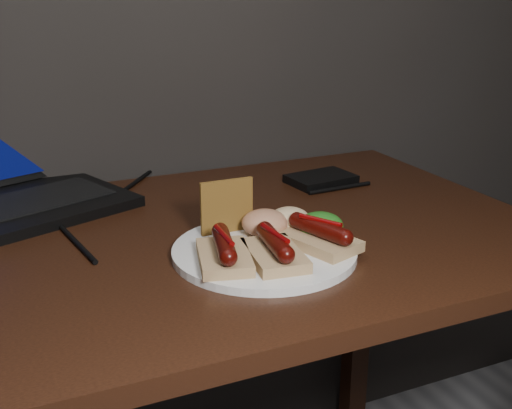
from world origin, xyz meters
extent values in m
cube|color=#351A0D|center=(0.00, 1.38, 0.73)|extent=(1.40, 0.70, 0.03)
cube|color=#351A0D|center=(0.65, 1.68, 0.36)|extent=(0.05, 0.05, 0.72)
cube|color=black|center=(-0.11, 1.61, 0.76)|extent=(0.40, 0.34, 0.02)
cube|color=black|center=(-0.11, 1.61, 0.77)|extent=(0.32, 0.22, 0.00)
cube|color=black|center=(0.45, 1.55, 0.76)|extent=(0.14, 0.10, 0.02)
cylinder|color=black|center=(-0.05, 1.42, 0.75)|extent=(0.03, 0.18, 0.01)
cylinder|color=black|center=(0.10, 1.68, 0.75)|extent=(0.14, 0.18, 0.01)
cylinder|color=black|center=(0.46, 1.49, 0.75)|extent=(0.14, 0.02, 0.01)
cylinder|color=silver|center=(0.20, 1.27, 0.76)|extent=(0.34, 0.34, 0.01)
cube|color=tan|center=(0.12, 1.24, 0.77)|extent=(0.10, 0.13, 0.02)
cylinder|color=#480904|center=(0.12, 1.24, 0.79)|extent=(0.05, 0.10, 0.02)
sphere|color=#480904|center=(0.11, 1.20, 0.79)|extent=(0.03, 0.02, 0.02)
sphere|color=#480904|center=(0.14, 1.29, 0.79)|extent=(0.03, 0.02, 0.02)
cylinder|color=#5F0405|center=(0.12, 1.24, 0.80)|extent=(0.01, 0.07, 0.01)
cube|color=tan|center=(0.19, 1.22, 0.77)|extent=(0.08, 0.12, 0.02)
cylinder|color=#480904|center=(0.19, 1.22, 0.79)|extent=(0.04, 0.10, 0.02)
sphere|color=#480904|center=(0.19, 1.17, 0.79)|extent=(0.03, 0.02, 0.02)
sphere|color=#480904|center=(0.20, 1.27, 0.79)|extent=(0.03, 0.02, 0.02)
cylinder|color=#5F0405|center=(0.19, 1.22, 0.80)|extent=(0.01, 0.07, 0.01)
cube|color=tan|center=(0.27, 1.24, 0.77)|extent=(0.10, 0.13, 0.02)
cylinder|color=#480904|center=(0.27, 1.24, 0.79)|extent=(0.05, 0.10, 0.02)
sphere|color=#480904|center=(0.29, 1.19, 0.79)|extent=(0.03, 0.02, 0.02)
sphere|color=#480904|center=(0.26, 1.28, 0.79)|extent=(0.03, 0.02, 0.02)
cylinder|color=#5F0405|center=(0.27, 1.24, 0.80)|extent=(0.04, 0.06, 0.01)
cube|color=olive|center=(0.17, 1.35, 0.80)|extent=(0.09, 0.01, 0.08)
ellipsoid|color=#105212|center=(0.29, 1.27, 0.78)|extent=(0.07, 0.07, 0.04)
ellipsoid|color=#A32210|center=(0.22, 1.31, 0.78)|extent=(0.07, 0.07, 0.04)
ellipsoid|color=beige|center=(0.27, 1.32, 0.78)|extent=(0.06, 0.06, 0.04)
camera|label=1|loc=(-0.17, 0.48, 1.13)|focal=45.00mm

